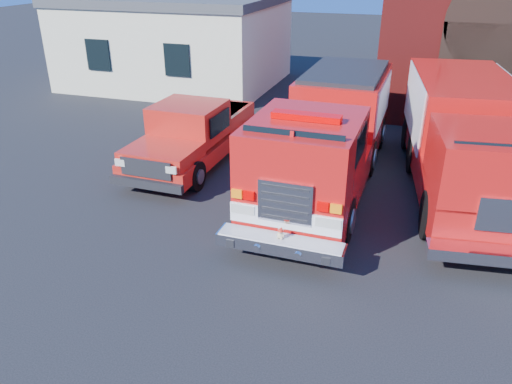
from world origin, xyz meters
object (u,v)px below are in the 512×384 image
(side_building, at_px, (177,40))
(secondary_truck, at_px, (467,136))
(fire_engine, at_px, (329,134))
(pickup_truck, at_px, (194,134))

(side_building, height_order, secondary_truck, side_building)
(side_building, relative_size, secondary_truck, 1.09)
(side_building, xyz_separation_m, secondary_truck, (13.62, -9.50, -0.61))
(side_building, xyz_separation_m, fire_engine, (9.90, -10.29, -0.69))
(pickup_truck, bearing_deg, side_building, 118.86)
(side_building, xyz_separation_m, pickup_truck, (5.52, -10.01, -1.25))
(pickup_truck, bearing_deg, fire_engine, -3.59)
(fire_engine, xyz_separation_m, pickup_truck, (-4.38, 0.27, -0.56))
(secondary_truck, bearing_deg, side_building, 145.10)
(fire_engine, relative_size, pickup_truck, 1.54)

